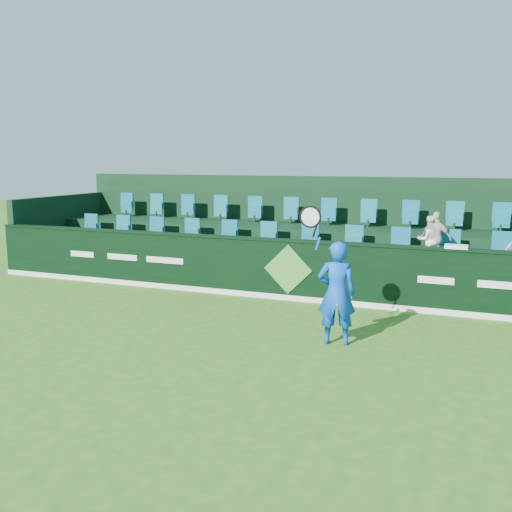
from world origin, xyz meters
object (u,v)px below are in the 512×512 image
at_px(tennis_player, 336,292).
at_px(spectator_middle, 436,238).
at_px(spectator_left, 429,240).
at_px(towel, 456,247).

xyz_separation_m(tennis_player, spectator_middle, (1.29, 3.76, 0.49)).
relative_size(tennis_player, spectator_middle, 2.05).
xyz_separation_m(spectator_left, towel, (0.61, -1.12, 0.05)).
height_order(spectator_left, towel, spectator_left).
bearing_deg(spectator_left, tennis_player, 51.72).
xyz_separation_m(tennis_player, spectator_left, (1.15, 3.76, 0.44)).
bearing_deg(spectator_left, spectator_middle, 158.66).
xyz_separation_m(tennis_player, towel, (1.76, 2.64, 0.49)).
height_order(spectator_left, spectator_middle, spectator_middle).
distance_m(tennis_player, spectator_middle, 4.01).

